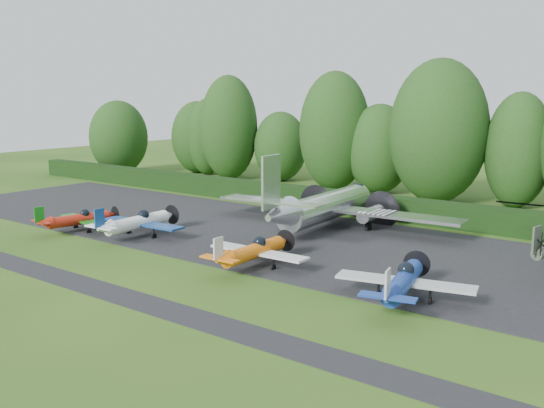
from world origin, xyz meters
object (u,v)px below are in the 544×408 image
Objects in this scene: light_plane_white at (138,222)px; light_plane_blue at (403,281)px; transport_plane at (325,206)px; light_plane_orange at (254,251)px; light_plane_red at (79,219)px.

light_plane_white is 22.15m from light_plane_blue.
transport_plane is 11.98m from light_plane_orange.
transport_plane is 2.97× the size of light_plane_orange.
light_plane_red is (-14.91, -12.11, -0.90)m from transport_plane.
light_plane_white is 1.01× the size of light_plane_blue.
light_plane_blue is (27.25, 0.01, 0.16)m from light_plane_red.
light_plane_red is at bearing -177.53° from light_plane_orange.
transport_plane reaches higher than light_plane_orange.
light_plane_white is (5.15, 1.51, 0.17)m from light_plane_red.
transport_plane is at bearing 28.58° from light_plane_red.
light_plane_red is 5.37m from light_plane_white.
light_plane_white is at bearing 175.81° from light_plane_orange.
light_plane_white is at bearing -129.09° from transport_plane.
light_plane_blue is (12.33, -12.10, -0.75)m from transport_plane.
light_plane_blue is (10.06, -0.37, 0.06)m from light_plane_orange.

